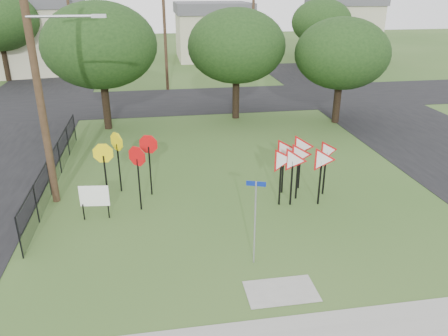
% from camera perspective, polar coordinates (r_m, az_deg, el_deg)
% --- Properties ---
extents(ground, '(140.00, 140.00, 0.00)m').
position_cam_1_polar(ground, '(14.77, 4.83, -10.04)').
color(ground, '#2E4E1D').
extents(street_right, '(8.00, 50.00, 0.02)m').
position_cam_1_polar(street_right, '(27.91, 24.26, 4.13)').
color(street_right, black).
rests_on(street_right, ground).
extents(street_far, '(60.00, 8.00, 0.02)m').
position_cam_1_polar(street_far, '(33.13, -3.55, 8.82)').
color(street_far, black).
rests_on(street_far, ground).
extents(curb_pad, '(2.00, 1.20, 0.02)m').
position_cam_1_polar(curb_pad, '(12.89, 7.47, -15.68)').
color(curb_pad, gray).
rests_on(curb_pad, ground).
extents(street_name_sign, '(0.55, 0.21, 2.78)m').
position_cam_1_polar(street_name_sign, '(13.10, 4.07, -6.42)').
color(street_name_sign, '#9FA2A8').
rests_on(street_name_sign, ground).
extents(stop_sign_cluster, '(2.45, 2.36, 2.59)m').
position_cam_1_polar(stop_sign_cluster, '(17.25, -12.56, 1.61)').
color(stop_sign_cluster, black).
rests_on(stop_sign_cluster, ground).
extents(yield_sign_cluster, '(3.08, 1.79, 2.42)m').
position_cam_1_polar(yield_sign_cluster, '(17.31, 10.00, 1.41)').
color(yield_sign_cluster, black).
rests_on(yield_sign_cluster, ground).
extents(info_board, '(1.06, 0.16, 1.33)m').
position_cam_1_polar(info_board, '(16.53, -16.58, -3.65)').
color(info_board, black).
rests_on(info_board, ground).
extents(utility_pole_main, '(3.55, 0.33, 10.00)m').
position_cam_1_polar(utility_pole_main, '(17.20, -23.24, 11.72)').
color(utility_pole_main, '#473321').
rests_on(utility_pole_main, ground).
extents(far_pole_a, '(1.40, 0.24, 9.00)m').
position_cam_1_polar(far_pole_a, '(36.18, -7.73, 17.23)').
color(far_pole_a, '#473321').
rests_on(far_pole_a, ground).
extents(far_pole_b, '(1.40, 0.24, 8.50)m').
position_cam_1_polar(far_pole_b, '(41.21, 3.79, 17.68)').
color(far_pole_b, '#473321').
rests_on(far_pole_b, ground).
extents(far_pole_c, '(1.40, 0.24, 9.00)m').
position_cam_1_polar(far_pole_c, '(42.68, -19.35, 17.04)').
color(far_pole_c, '#473321').
rests_on(far_pole_c, ground).
extents(fence_run, '(0.05, 11.55, 1.50)m').
position_cam_1_polar(fence_run, '(20.10, -21.27, 0.17)').
color(fence_run, black).
rests_on(fence_run, ground).
extents(house_left, '(10.58, 8.88, 7.20)m').
position_cam_1_polar(house_left, '(47.44, -23.38, 15.78)').
color(house_left, beige).
rests_on(house_left, ground).
extents(house_mid, '(8.40, 8.40, 6.20)m').
position_cam_1_polar(house_mid, '(52.72, -1.51, 17.52)').
color(house_mid, beige).
rests_on(house_mid, ground).
extents(house_right, '(8.30, 8.30, 7.20)m').
position_cam_1_polar(house_right, '(52.66, 15.15, 17.33)').
color(house_right, beige).
rests_on(house_right, ground).
extents(tree_near_left, '(6.40, 6.40, 7.27)m').
position_cam_1_polar(tree_near_left, '(26.33, -15.92, 15.14)').
color(tree_near_left, black).
rests_on(tree_near_left, ground).
extents(tree_near_mid, '(6.00, 6.00, 6.80)m').
position_cam_1_polar(tree_near_mid, '(27.71, 1.63, 15.64)').
color(tree_near_mid, black).
rests_on(tree_near_mid, ground).
extents(tree_near_right, '(5.60, 5.60, 6.33)m').
position_cam_1_polar(tree_near_right, '(27.66, 15.15, 14.22)').
color(tree_near_right, black).
rests_on(tree_near_right, ground).
extents(tree_far_right, '(6.00, 6.00, 6.80)m').
position_cam_1_polar(tree_far_right, '(47.37, 12.62, 18.11)').
color(tree_far_right, black).
rests_on(tree_far_right, ground).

